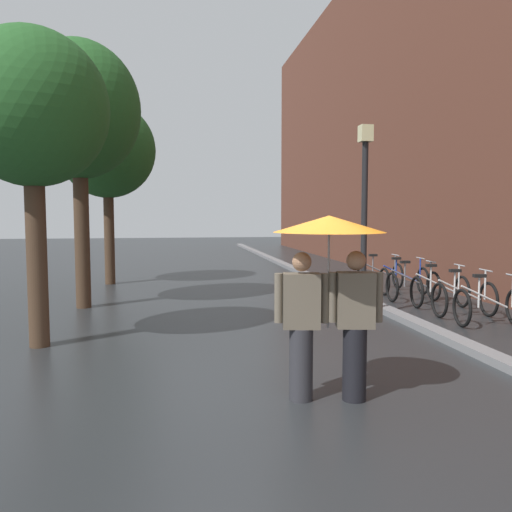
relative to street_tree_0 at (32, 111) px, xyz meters
The scene contains 13 objects.
ground_plane 5.52m from the street_tree_0, 40.82° to the right, with size 80.00×80.00×0.00m, color #26282B.
kerb_strip 10.28m from the street_tree_0, 48.59° to the left, with size 0.30×36.00×0.12m, color slate.
street_tree_0 is the anchor object (origin of this frame).
street_tree_1 3.42m from the street_tree_0, 88.02° to the left, with size 2.60×2.60×5.70m.
street_tree_2 7.23m from the street_tree_0, 88.09° to the left, with size 2.73×2.73×5.25m.
parked_bicycle_0 8.33m from the street_tree_0, ahead, with size 1.14×0.80×0.96m.
parked_bicycle_1 8.41m from the street_tree_0, ahead, with size 1.12×0.76×0.96m.
parked_bicycle_2 8.65m from the street_tree_0, 14.95° to the left, with size 1.13×0.78×0.96m.
parked_bicycle_3 8.73m from the street_tree_0, 21.20° to the left, with size 1.10×0.73×0.96m.
parked_bicycle_4 9.27m from the street_tree_0, 26.51° to the left, with size 1.11×0.74×0.96m.
parked_bicycle_5 9.62m from the street_tree_0, 33.10° to the left, with size 1.10×0.72×0.96m.
couple_under_umbrella 5.19m from the street_tree_0, 38.29° to the right, with size 1.21×1.21×2.02m.
street_lamp_post 6.12m from the street_tree_0, 14.32° to the left, with size 0.24×0.24×3.76m.
Camera 1 is at (-1.16, -5.51, 2.03)m, focal length 36.27 mm.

